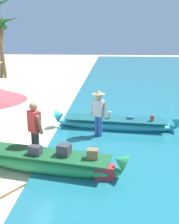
{
  "coord_description": "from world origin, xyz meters",
  "views": [
    {
      "loc": [
        3.12,
        -6.98,
        3.53
      ],
      "look_at": [
        2.41,
        2.03,
        0.9
      ],
      "focal_mm": 43.4,
      "sensor_mm": 36.0,
      "label": 1
    }
  ],
  "objects_px": {
    "palm_tree_mid_cluster": "(2,28)",
    "cooler_box": "(105,174)",
    "paddle": "(21,187)",
    "boat_cyan_midground": "(116,124)",
    "boat_green_foreground": "(47,162)",
    "person_vendor_hatted": "(98,111)",
    "person_tourist_customer": "(35,129)"
  },
  "relations": [
    {
      "from": "palm_tree_mid_cluster",
      "to": "cooler_box",
      "type": "xyz_separation_m",
      "value": [
        8.59,
        -15.86,
        -3.72
      ]
    },
    {
      "from": "paddle",
      "to": "boat_cyan_midground",
      "type": "bearing_deg",
      "value": 61.09
    },
    {
      "from": "palm_tree_mid_cluster",
      "to": "paddle",
      "type": "xyz_separation_m",
      "value": [
        6.61,
        -16.31,
        -3.9
      ]
    },
    {
      "from": "boat_cyan_midground",
      "to": "paddle",
      "type": "xyz_separation_m",
      "value": [
        -2.3,
        -4.17,
        -0.23
      ]
    },
    {
      "from": "boat_green_foreground",
      "to": "boat_cyan_midground",
      "type": "relative_size",
      "value": 0.91
    },
    {
      "from": "cooler_box",
      "to": "paddle",
      "type": "relative_size",
      "value": 0.33
    },
    {
      "from": "cooler_box",
      "to": "paddle",
      "type": "bearing_deg",
      "value": -167.9
    },
    {
      "from": "person_vendor_hatted",
      "to": "boat_cyan_midground",
      "type": "bearing_deg",
      "value": 54.86
    },
    {
      "from": "cooler_box",
      "to": "person_tourist_customer",
      "type": "bearing_deg",
      "value": 154.58
    },
    {
      "from": "person_vendor_hatted",
      "to": "person_tourist_customer",
      "type": "bearing_deg",
      "value": -130.67
    },
    {
      "from": "cooler_box",
      "to": "palm_tree_mid_cluster",
      "type": "bearing_deg",
      "value": 117.74
    },
    {
      "from": "person_vendor_hatted",
      "to": "cooler_box",
      "type": "xyz_separation_m",
      "value": [
        0.3,
        -2.84,
        -0.78
      ]
    },
    {
      "from": "boat_cyan_midground",
      "to": "paddle",
      "type": "distance_m",
      "value": 4.76
    },
    {
      "from": "paddle",
      "to": "cooler_box",
      "type": "bearing_deg",
      "value": 12.8
    },
    {
      "from": "boat_cyan_midground",
      "to": "person_vendor_hatted",
      "type": "bearing_deg",
      "value": -125.14
    },
    {
      "from": "palm_tree_mid_cluster",
      "to": "cooler_box",
      "type": "distance_m",
      "value": 18.42
    },
    {
      "from": "boat_green_foreground",
      "to": "paddle",
      "type": "relative_size",
      "value": 2.88
    },
    {
      "from": "palm_tree_mid_cluster",
      "to": "paddle",
      "type": "distance_m",
      "value": 18.03
    },
    {
      "from": "person_vendor_hatted",
      "to": "palm_tree_mid_cluster",
      "type": "xyz_separation_m",
      "value": [
        -8.3,
        13.02,
        2.94
      ]
    },
    {
      "from": "paddle",
      "to": "person_vendor_hatted",
      "type": "bearing_deg",
      "value": 62.88
    },
    {
      "from": "boat_cyan_midground",
      "to": "person_vendor_hatted",
      "type": "xyz_separation_m",
      "value": [
        -0.61,
        -0.87,
        0.73
      ]
    },
    {
      "from": "boat_green_foreground",
      "to": "person_vendor_hatted",
      "type": "bearing_deg",
      "value": 63.66
    },
    {
      "from": "cooler_box",
      "to": "paddle",
      "type": "height_order",
      "value": "cooler_box"
    },
    {
      "from": "boat_green_foreground",
      "to": "boat_cyan_midground",
      "type": "bearing_deg",
      "value": 61.23
    },
    {
      "from": "boat_green_foreground",
      "to": "palm_tree_mid_cluster",
      "type": "bearing_deg",
      "value": 114.48
    },
    {
      "from": "boat_green_foreground",
      "to": "paddle",
      "type": "bearing_deg",
      "value": -119.5
    },
    {
      "from": "person_tourist_customer",
      "to": "cooler_box",
      "type": "height_order",
      "value": "person_tourist_customer"
    },
    {
      "from": "cooler_box",
      "to": "paddle",
      "type": "xyz_separation_m",
      "value": [
        -1.98,
        -0.45,
        -0.18
      ]
    },
    {
      "from": "boat_cyan_midground",
      "to": "person_tourist_customer",
      "type": "xyz_separation_m",
      "value": [
        -2.28,
        -2.81,
        0.73
      ]
    },
    {
      "from": "boat_cyan_midground",
      "to": "person_tourist_customer",
      "type": "distance_m",
      "value": 3.69
    },
    {
      "from": "boat_green_foreground",
      "to": "person_vendor_hatted",
      "type": "relative_size",
      "value": 2.53
    },
    {
      "from": "person_vendor_hatted",
      "to": "paddle",
      "type": "bearing_deg",
      "value": -117.12
    }
  ]
}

